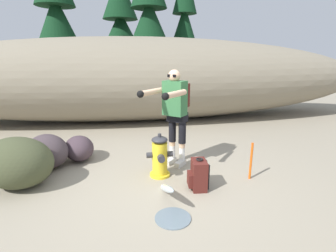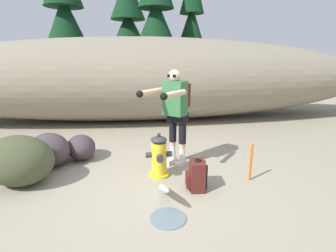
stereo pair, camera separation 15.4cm
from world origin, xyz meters
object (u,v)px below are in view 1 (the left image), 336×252
(boulder_mid, at_px, (48,151))
(boulder_small, at_px, (79,148))
(survey_stake, at_px, (251,161))
(utility_worker, at_px, (175,107))
(fire_hydrant, at_px, (160,157))
(spare_backpack, at_px, (198,175))
(boulder_large, at_px, (17,163))

(boulder_mid, xyz_separation_m, boulder_small, (0.48, 0.26, -0.07))
(survey_stake, bearing_deg, utility_worker, 146.87)
(boulder_mid, height_order, survey_stake, survey_stake)
(fire_hydrant, relative_size, boulder_mid, 0.91)
(utility_worker, relative_size, boulder_small, 2.48)
(fire_hydrant, height_order, boulder_mid, fire_hydrant)
(spare_backpack, xyz_separation_m, boulder_mid, (-2.37, 1.16, 0.08))
(boulder_mid, bearing_deg, boulder_small, 28.25)
(boulder_large, xyz_separation_m, boulder_small, (0.71, 0.91, -0.15))
(boulder_mid, relative_size, boulder_small, 1.16)
(boulder_large, bearing_deg, boulder_mid, 70.64)
(utility_worker, xyz_separation_m, boulder_mid, (-2.19, 0.29, -0.77))
(spare_backpack, relative_size, boulder_large, 0.44)
(fire_hydrant, bearing_deg, boulder_mid, 160.89)
(fire_hydrant, relative_size, boulder_small, 1.05)
(fire_hydrant, distance_m, utility_worker, 0.88)
(spare_backpack, bearing_deg, boulder_mid, -21.03)
(boulder_small, xyz_separation_m, survey_stake, (2.79, -1.25, 0.07))
(boulder_large, distance_m, survey_stake, 3.52)
(spare_backpack, bearing_deg, boulder_small, -31.75)
(boulder_small, relative_size, survey_stake, 1.13)
(fire_hydrant, xyz_separation_m, boulder_large, (-2.11, -0.00, 0.05))
(boulder_mid, bearing_deg, spare_backpack, -26.00)
(boulder_mid, bearing_deg, survey_stake, -16.87)
(fire_hydrant, distance_m, spare_backpack, 0.72)
(fire_hydrant, xyz_separation_m, boulder_small, (-1.40, 0.91, -0.10))
(utility_worker, relative_size, boulder_mid, 2.14)
(survey_stake, bearing_deg, fire_hydrant, 166.23)
(boulder_large, height_order, boulder_small, boulder_large)
(fire_hydrant, xyz_separation_m, survey_stake, (1.39, -0.34, -0.03))
(spare_backpack, bearing_deg, survey_stake, -164.54)
(utility_worker, bearing_deg, boulder_small, -66.30)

